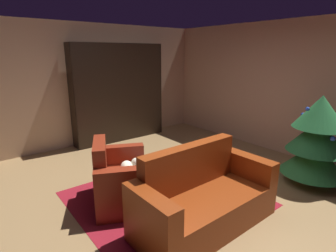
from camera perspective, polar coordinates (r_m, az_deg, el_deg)
name	(u,v)px	position (r m, az deg, el deg)	size (l,w,h in m)	color
ground_plane	(180,198)	(3.98, 2.57, -14.95)	(7.54, 7.54, 0.00)	olive
wall_back	(293,90)	(5.77, 24.93, 6.97)	(6.40, 0.06, 2.62)	tan
wall_left	(87,85)	(6.23, -16.84, 8.25)	(0.06, 5.76, 2.62)	tan
area_rug	(164,199)	(3.96, -0.76, -15.10)	(2.26, 2.34, 0.01)	maroon
bookshelf_unit	(124,94)	(6.37, -9.27, 6.73)	(0.34, 2.18, 2.20)	black
armchair_red	(120,181)	(3.81, -10.12, -11.31)	(1.20, 1.06, 0.89)	maroon
couch_red	(203,200)	(3.34, 7.43, -15.24)	(0.80, 1.79, 0.94)	maroon
coffee_table	(156,174)	(3.77, -2.46, -10.09)	(0.62, 0.62, 0.44)	black
book_stack_on_table	(154,167)	(3.72, -2.97, -8.59)	(0.22, 0.17, 0.13)	#35874A
bottle_on_table	(159,169)	(3.55, -1.84, -9.16)	(0.07, 0.07, 0.24)	#125724
decorated_tree	(317,139)	(4.71, 28.95, -2.46)	(0.97, 0.97, 1.40)	brown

